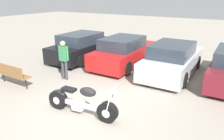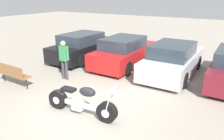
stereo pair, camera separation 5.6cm
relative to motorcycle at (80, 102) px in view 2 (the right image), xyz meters
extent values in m
plane|color=gray|center=(-0.05, 0.23, -0.41)|extent=(60.00, 60.00, 0.00)
cylinder|color=black|center=(0.91, 0.06, -0.11)|extent=(0.62, 0.24, 0.60)
cylinder|color=silver|center=(0.91, 0.06, -0.11)|extent=(0.26, 0.24, 0.24)
cylinder|color=black|center=(-0.84, -0.06, -0.11)|extent=(0.62, 0.24, 0.60)
cylinder|color=silver|center=(-0.84, -0.06, -0.11)|extent=(0.26, 0.24, 0.24)
cube|color=silver|center=(0.03, 0.00, -0.09)|extent=(1.34, 0.20, 0.12)
cube|color=silver|center=(-0.09, -0.01, -0.12)|extent=(0.36, 0.26, 0.30)
ellipsoid|color=black|center=(0.27, 0.01, 0.38)|extent=(0.54, 0.35, 0.27)
cube|color=black|center=(-0.41, -0.03, 0.32)|extent=(0.46, 0.27, 0.09)
ellipsoid|color=black|center=(-0.79, -0.06, 0.12)|extent=(0.49, 0.23, 0.20)
cylinder|color=silver|center=(1.00, -0.03, 0.28)|extent=(0.22, 0.05, 0.78)
cylinder|color=silver|center=(0.99, 0.15, 0.28)|extent=(0.22, 0.05, 0.78)
cylinder|color=silver|center=(1.08, 0.07, 0.66)|extent=(0.07, 0.62, 0.03)
sphere|color=silver|center=(1.12, 0.07, 0.54)|extent=(0.15, 0.15, 0.15)
cylinder|color=silver|center=(-0.34, 0.11, -0.21)|extent=(1.34, 0.17, 0.08)
cube|color=black|center=(-3.66, 4.92, 0.12)|extent=(1.79, 4.37, 0.76)
cube|color=#28333D|center=(-3.66, 4.66, 0.77)|extent=(1.57, 2.27, 0.54)
cylinder|color=black|center=(-4.50, 6.28, -0.09)|extent=(0.20, 0.63, 0.63)
cylinder|color=black|center=(-2.83, 6.28, -0.09)|extent=(0.20, 0.63, 0.63)
cylinder|color=black|center=(-4.50, 3.57, -0.09)|extent=(0.20, 0.63, 0.63)
cylinder|color=black|center=(-2.83, 3.57, -0.09)|extent=(0.20, 0.63, 0.63)
cube|color=red|center=(-1.17, 5.07, 0.12)|extent=(1.79, 4.37, 0.76)
cube|color=#28333D|center=(-1.17, 4.81, 0.77)|extent=(1.57, 2.27, 0.54)
cylinder|color=black|center=(-2.00, 6.42, -0.09)|extent=(0.20, 0.63, 0.63)
cylinder|color=black|center=(-0.34, 6.42, -0.09)|extent=(0.20, 0.63, 0.63)
cylinder|color=black|center=(-2.00, 3.72, -0.09)|extent=(0.20, 0.63, 0.63)
cylinder|color=black|center=(-0.34, 3.72, -0.09)|extent=(0.20, 0.63, 0.63)
cube|color=#BCBCC1|center=(1.32, 4.93, 0.12)|extent=(1.79, 4.37, 0.76)
cube|color=#28333D|center=(1.32, 4.67, 0.77)|extent=(1.57, 2.27, 0.54)
cylinder|color=black|center=(0.49, 6.29, -0.09)|extent=(0.20, 0.63, 0.63)
cylinder|color=black|center=(2.16, 6.29, -0.09)|extent=(0.20, 0.63, 0.63)
cylinder|color=black|center=(0.49, 3.58, -0.09)|extent=(0.20, 0.63, 0.63)
cylinder|color=black|center=(2.16, 3.58, -0.09)|extent=(0.20, 0.63, 0.63)
cylinder|color=black|center=(2.99, 6.50, -0.09)|extent=(0.20, 0.63, 0.63)
cylinder|color=black|center=(2.99, 3.79, -0.09)|extent=(0.20, 0.63, 0.63)
cube|color=brown|center=(-3.66, 0.41, 0.04)|extent=(1.66, 0.44, 0.05)
cube|color=brown|center=(-3.66, 0.23, 0.26)|extent=(1.65, 0.08, 0.44)
cylinder|color=black|center=(-4.39, 0.43, -0.18)|extent=(0.04, 0.04, 0.45)
cylinder|color=black|center=(-2.94, 0.39, -0.18)|extent=(0.04, 0.04, 0.45)
cylinder|color=#38383D|center=(-2.48, 1.93, 0.00)|extent=(0.12, 0.12, 0.82)
cylinder|color=#38383D|center=(-2.29, 1.93, 0.00)|extent=(0.12, 0.12, 0.82)
cube|color=#337F4C|center=(-2.39, 1.93, 0.72)|extent=(0.34, 0.20, 0.61)
cylinder|color=#337F4C|center=(-2.61, 1.93, 0.75)|extent=(0.08, 0.08, 0.57)
cylinder|color=#337F4C|center=(-2.17, 1.93, 0.75)|extent=(0.08, 0.08, 0.57)
sphere|color=tan|center=(-2.39, 1.93, 1.14)|extent=(0.22, 0.22, 0.22)
camera|label=1|loc=(3.77, -4.51, 3.03)|focal=35.00mm
camera|label=2|loc=(3.82, -4.48, 3.03)|focal=35.00mm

